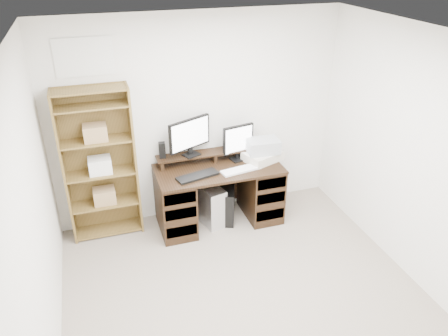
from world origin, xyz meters
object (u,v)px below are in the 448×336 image
desk (219,194)px  monitor_small (238,141)px  monitor_wide (190,135)px  printer (262,156)px  tower_silver (209,203)px  bookshelf (100,163)px  tower_black (227,203)px

desk → monitor_small: (0.30, 0.14, 0.60)m
monitor_wide → desk: bearing=-59.3°
monitor_wide → printer: bearing=-35.9°
printer → tower_silver: size_ratio=0.86×
monitor_small → printer: (0.28, -0.11, -0.19)m
monitor_wide → bookshelf: 1.07m
tower_black → bookshelf: 1.62m
tower_black → bookshelf: bearing=-167.7°
monitor_wide → bookshelf: bearing=154.3°
desk → tower_silver: (-0.12, 0.03, -0.14)m
monitor_wide → tower_silver: (0.17, -0.17, -0.87)m
desk → tower_silver: size_ratio=2.98×
tower_black → tower_silver: bearing=-165.3°
desk → monitor_wide: (-0.29, 0.20, 0.73)m
monitor_wide → printer: (0.86, -0.17, -0.32)m
monitor_wide → tower_black: 1.00m
monitor_wide → tower_silver: bearing=-68.6°
tower_silver → bookshelf: bookshelf is taller
monitor_small → tower_silver: bearing=-176.4°
bookshelf → monitor_small: bearing=-2.4°
monitor_wide → monitor_small: (0.59, -0.06, -0.13)m
desk → monitor_wide: monitor_wide is taller
desk → bookshelf: 1.46m
tower_silver → bookshelf: (-1.22, 0.18, 0.67)m
desk → monitor_wide: bearing=145.6°
desk → tower_silver: desk is taller
monitor_small → tower_silver: (-0.41, -0.11, -0.74)m
monitor_wide → printer: monitor_wide is taller
desk → tower_black: (0.11, 0.01, -0.17)m
monitor_wide → monitor_small: 0.60m
monitor_wide → tower_silver: 0.90m
monitor_small → printer: monitor_small is taller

